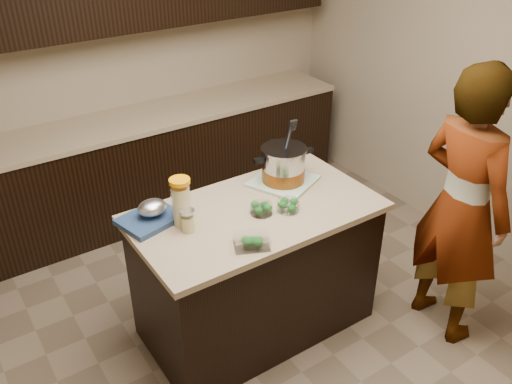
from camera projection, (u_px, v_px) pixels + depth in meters
ground_plane at (256, 323)px, 3.63m from camera, size 4.00×4.00×0.00m
room_shell at (256, 75)px, 2.76m from camera, size 4.04×4.04×2.72m
back_cabinets at (138, 110)px, 4.40m from camera, size 3.60×0.63×2.33m
island at (256, 270)px, 3.40m from camera, size 1.46×0.81×0.90m
dish_towel at (283, 181)px, 3.45m from camera, size 0.48×0.48×0.02m
stock_pot at (284, 167)px, 3.39m from camera, size 0.40×0.33×0.41m
lemonade_pitcher at (181, 203)px, 2.99m from camera, size 0.14×0.14×0.28m
mason_jar at (188, 221)px, 2.96m from camera, size 0.09×0.09×0.14m
broccoli_tub_left at (261, 209)px, 3.13m from camera, size 0.16×0.16×0.06m
broccoli_tub_right at (288, 206)px, 3.15m from camera, size 0.17×0.17×0.06m
broccoli_tub_rect at (252, 241)px, 2.85m from camera, size 0.23×0.20×0.07m
blue_tray at (151, 215)px, 3.05m from camera, size 0.38×0.33×0.12m
person at (462, 207)px, 3.21m from camera, size 0.48×0.68×1.78m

